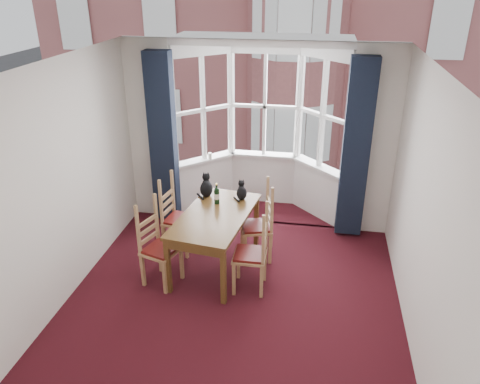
% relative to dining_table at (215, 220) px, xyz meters
% --- Properties ---
extents(floor, '(4.50, 4.50, 0.00)m').
position_rel_dining_table_xyz_m(floor, '(0.36, -0.87, -0.70)').
color(floor, black).
rests_on(floor, ground).
extents(ceiling, '(4.50, 4.50, 0.00)m').
position_rel_dining_table_xyz_m(ceiling, '(0.36, -0.87, 2.10)').
color(ceiling, white).
rests_on(ceiling, floor).
extents(wall_left, '(0.00, 4.50, 4.50)m').
position_rel_dining_table_xyz_m(wall_left, '(-1.64, -0.87, 0.70)').
color(wall_left, silver).
rests_on(wall_left, floor).
extents(wall_right, '(0.00, 4.50, 4.50)m').
position_rel_dining_table_xyz_m(wall_right, '(2.36, -0.87, 0.70)').
color(wall_right, silver).
rests_on(wall_right, floor).
extents(wall_near, '(4.00, 0.00, 4.00)m').
position_rel_dining_table_xyz_m(wall_near, '(0.36, -3.12, 0.70)').
color(wall_near, silver).
rests_on(wall_near, floor).
extents(wall_back_pier_left, '(0.70, 0.12, 2.80)m').
position_rel_dining_table_xyz_m(wall_back_pier_left, '(-1.29, 1.38, 0.70)').
color(wall_back_pier_left, silver).
rests_on(wall_back_pier_left, floor).
extents(wall_back_pier_right, '(0.70, 0.12, 2.80)m').
position_rel_dining_table_xyz_m(wall_back_pier_right, '(2.01, 1.38, 0.70)').
color(wall_back_pier_right, silver).
rests_on(wall_back_pier_right, floor).
extents(bay_window, '(2.76, 0.94, 2.80)m').
position_rel_dining_table_xyz_m(bay_window, '(0.36, 1.89, 0.70)').
color(bay_window, white).
rests_on(bay_window, floor).
extents(curtain_left, '(0.38, 0.22, 2.60)m').
position_rel_dining_table_xyz_m(curtain_left, '(-1.06, 1.20, 0.65)').
color(curtain_left, black).
rests_on(curtain_left, floor).
extents(curtain_right, '(0.38, 0.22, 2.60)m').
position_rel_dining_table_xyz_m(curtain_right, '(1.78, 1.20, 0.65)').
color(curtain_right, black).
rests_on(curtain_right, floor).
extents(dining_table, '(1.02, 1.62, 0.79)m').
position_rel_dining_table_xyz_m(dining_table, '(0.00, 0.00, 0.00)').
color(dining_table, brown).
rests_on(dining_table, floor).
extents(chair_left_near, '(0.51, 0.52, 0.92)m').
position_rel_dining_table_xyz_m(chair_left_near, '(-0.68, -0.44, -0.23)').
color(chair_left_near, '#A98152').
rests_on(chair_left_near, floor).
extents(chair_left_far, '(0.46, 0.48, 0.92)m').
position_rel_dining_table_xyz_m(chair_left_far, '(-0.68, 0.34, -0.23)').
color(chair_left_far, '#A98152').
rests_on(chair_left_far, floor).
extents(chair_right_near, '(0.41, 0.43, 0.92)m').
position_rel_dining_table_xyz_m(chair_right_near, '(0.61, -0.39, -0.23)').
color(chair_right_near, '#A98152').
rests_on(chair_right_near, floor).
extents(chair_right_far, '(0.50, 0.52, 0.92)m').
position_rel_dining_table_xyz_m(chair_right_far, '(0.58, 0.34, -0.23)').
color(chair_right_far, '#A98152').
rests_on(chair_right_far, floor).
extents(cat_left, '(0.22, 0.27, 0.34)m').
position_rel_dining_table_xyz_m(cat_left, '(-0.24, 0.52, 0.22)').
color(cat_left, black).
rests_on(cat_left, dining_table).
extents(cat_right, '(0.18, 0.22, 0.28)m').
position_rel_dining_table_xyz_m(cat_right, '(0.26, 0.51, 0.20)').
color(cat_right, black).
rests_on(cat_right, dining_table).
extents(wine_bottle, '(0.07, 0.07, 0.29)m').
position_rel_dining_table_xyz_m(wine_bottle, '(-0.05, 0.31, 0.22)').
color(wine_bottle, black).
rests_on(wine_bottle, dining_table).
extents(candle_tall, '(0.06, 0.06, 0.11)m').
position_rel_dining_table_xyz_m(candle_tall, '(-0.47, 1.73, 0.22)').
color(candle_tall, white).
rests_on(candle_tall, bay_window).
extents(street, '(80.00, 80.00, 0.00)m').
position_rel_dining_table_xyz_m(street, '(0.36, 31.38, -6.70)').
color(street, '#333335').
rests_on(street, ground).
extents(tenement_building, '(18.40, 7.80, 15.20)m').
position_rel_dining_table_xyz_m(tenement_building, '(0.36, 13.14, 0.89)').
color(tenement_building, '#98504E').
rests_on(tenement_building, street).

